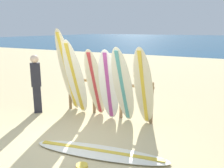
{
  "coord_description": "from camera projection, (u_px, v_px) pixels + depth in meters",
  "views": [
    {
      "loc": [
        3.03,
        -3.68,
        2.45
      ],
      "look_at": [
        -0.08,
        2.3,
        0.87
      ],
      "focal_mm": 37.9,
      "sensor_mm": 36.0,
      "label": 1
    }
  ],
  "objects": [
    {
      "name": "surfboard_leaning_left",
      "position": [
        75.0,
        78.0,
        6.57
      ],
      "size": [
        0.58,
        0.86,
        2.2
      ],
      "color": "white",
      "rests_on": "ground"
    },
    {
      "name": "beachgoer_standing",
      "position": [
        36.0,
        81.0,
        6.88
      ],
      "size": [
        0.32,
        0.32,
        1.72
      ],
      "color": "#26262D",
      "rests_on": "ground"
    },
    {
      "name": "surfboard_leaning_center_right",
      "position": [
        123.0,
        87.0,
        5.93
      ],
      "size": [
        0.51,
        0.89,
        2.06
      ],
      "color": "silver",
      "rests_on": "ground"
    },
    {
      "name": "surfboard_leaning_right",
      "position": [
        144.0,
        88.0,
        5.74
      ],
      "size": [
        0.48,
        0.85,
        2.08
      ],
      "color": "beige",
      "rests_on": "ground"
    },
    {
      "name": "surfboard_leaning_far_left",
      "position": [
        68.0,
        71.0,
        6.87
      ],
      "size": [
        0.53,
        0.82,
        2.48
      ],
      "color": "beige",
      "rests_on": "ground"
    },
    {
      "name": "surfboard_rack",
      "position": [
        107.0,
        92.0,
        6.7
      ],
      "size": [
        2.73,
        0.09,
        1.12
      ],
      "color": "olive",
      "rests_on": "ground"
    },
    {
      "name": "ground_plane",
      "position": [
        66.0,
        145.0,
        5.1
      ],
      "size": [
        120.0,
        120.0,
        0.0
      ],
      "primitive_type": "plane",
      "color": "#CCB784"
    },
    {
      "name": "surfboard_lying_on_sand",
      "position": [
        100.0,
        152.0,
        4.74
      ],
      "size": [
        2.85,
        1.05,
        0.08
      ],
      "color": "white",
      "rests_on": "ground"
    },
    {
      "name": "surfboard_leaning_center_left",
      "position": [
        95.0,
        84.0,
        6.46
      ],
      "size": [
        0.54,
        0.8,
        1.96
      ],
      "color": "beige",
      "rests_on": "ground"
    },
    {
      "name": "surfboard_leaning_center",
      "position": [
        109.0,
        86.0,
        6.21
      ],
      "size": [
        0.58,
        0.58,
        1.97
      ],
      "color": "white",
      "rests_on": "ground"
    },
    {
      "name": "ocean_water",
      "position": [
        222.0,
        40.0,
        55.2
      ],
      "size": [
        120.0,
        80.0,
        0.01
      ],
      "primitive_type": "cube",
      "color": "navy",
      "rests_on": "ground"
    }
  ]
}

